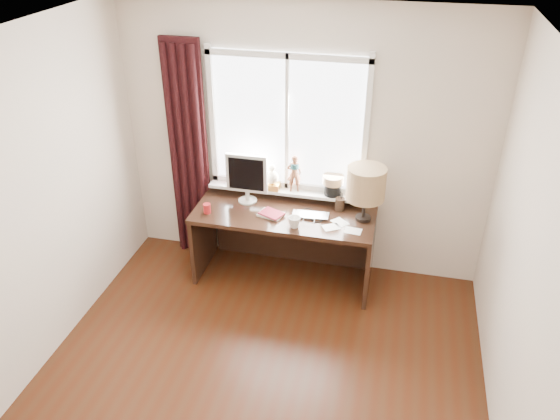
% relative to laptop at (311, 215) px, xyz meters
% --- Properties ---
extents(floor, '(3.50, 4.00, 0.00)m').
position_rel_laptop_xyz_m(floor, '(-0.16, -1.62, -0.76)').
color(floor, '#3E1F0F').
rests_on(floor, ground).
extents(ceiling, '(3.50, 4.00, 0.00)m').
position_rel_laptop_xyz_m(ceiling, '(-0.16, -1.62, 1.84)').
color(ceiling, white).
rests_on(ceiling, wall_back).
extents(wall_back, '(3.50, 0.00, 2.60)m').
position_rel_laptop_xyz_m(wall_back, '(-0.16, 0.38, 0.54)').
color(wall_back, beige).
rests_on(wall_back, ground).
extents(wall_left, '(0.00, 4.00, 2.60)m').
position_rel_laptop_xyz_m(wall_left, '(-1.91, -1.62, 0.54)').
color(wall_left, beige).
rests_on(wall_left, ground).
extents(wall_right, '(0.00, 4.00, 2.60)m').
position_rel_laptop_xyz_m(wall_right, '(1.59, -1.62, 0.54)').
color(wall_right, beige).
rests_on(wall_right, ground).
extents(laptop, '(0.35, 0.23, 0.03)m').
position_rel_laptop_xyz_m(laptop, '(0.00, 0.00, 0.00)').
color(laptop, silver).
rests_on(laptop, desk).
extents(mug, '(0.15, 0.15, 0.11)m').
position_rel_laptop_xyz_m(mug, '(-0.11, -0.21, 0.04)').
color(mug, white).
rests_on(mug, desk).
extents(red_cup, '(0.07, 0.07, 0.09)m').
position_rel_laptop_xyz_m(red_cup, '(-0.96, -0.15, 0.03)').
color(red_cup, maroon).
rests_on(red_cup, desk).
extents(window, '(1.52, 0.20, 1.40)m').
position_rel_laptop_xyz_m(window, '(-0.29, 0.33, 0.55)').
color(window, white).
rests_on(window, ground).
extents(curtain, '(0.38, 0.09, 2.25)m').
position_rel_laptop_xyz_m(curtain, '(-1.29, 0.29, 0.35)').
color(curtain, black).
rests_on(curtain, floor).
extents(desk, '(1.70, 0.70, 0.75)m').
position_rel_laptop_xyz_m(desk, '(-0.26, 0.11, -0.26)').
color(desk, '#301D13').
rests_on(desk, floor).
extents(monitor, '(0.40, 0.18, 0.49)m').
position_rel_laptop_xyz_m(monitor, '(-0.65, 0.15, 0.26)').
color(monitor, beige).
rests_on(monitor, desk).
extents(notebook_stack, '(0.26, 0.22, 0.03)m').
position_rel_laptop_xyz_m(notebook_stack, '(-0.36, -0.06, 0.00)').
color(notebook_stack, beige).
rests_on(notebook_stack, desk).
extents(brush_holder, '(0.09, 0.09, 0.25)m').
position_rel_laptop_xyz_m(brush_holder, '(0.24, 0.19, 0.05)').
color(brush_holder, black).
rests_on(brush_holder, desk).
extents(icon_frame, '(0.10, 0.04, 0.13)m').
position_rel_laptop_xyz_m(icon_frame, '(0.42, 0.30, 0.05)').
color(icon_frame, gold).
rests_on(icon_frame, desk).
extents(table_lamp, '(0.35, 0.35, 0.52)m').
position_rel_laptop_xyz_m(table_lamp, '(0.47, 0.06, 0.35)').
color(table_lamp, black).
rests_on(table_lamp, desk).
extents(loose_papers, '(0.37, 0.28, 0.00)m').
position_rel_laptop_xyz_m(loose_papers, '(0.30, -0.12, -0.01)').
color(loose_papers, white).
rests_on(loose_papers, desk).
extents(desk_cables, '(0.32, 0.27, 0.01)m').
position_rel_laptop_xyz_m(desk_cables, '(-0.03, 0.01, -0.01)').
color(desk_cables, black).
rests_on(desk_cables, desk).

